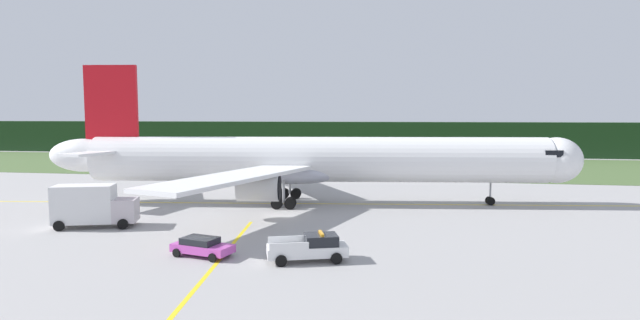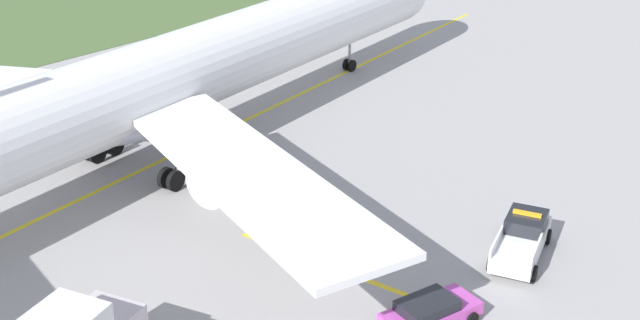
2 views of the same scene
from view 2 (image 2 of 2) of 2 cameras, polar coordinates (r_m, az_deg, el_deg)
ground at (r=45.02m, az=-5.85°, el=-2.92°), size 320.00×320.00×0.00m
taxiway_centerline_main at (r=51.66m, az=-9.44°, el=0.65°), size 78.15×10.06×0.01m
airliner at (r=49.45m, az=-10.39°, el=5.47°), size 58.37×42.54×15.19m
ops_pickup_truck at (r=40.82m, az=13.70°, el=-5.23°), size 5.68×3.52×1.94m
staff_car at (r=35.27m, az=7.53°, el=-10.28°), size 4.57×2.87×1.30m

